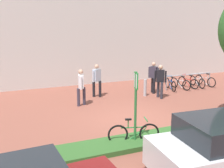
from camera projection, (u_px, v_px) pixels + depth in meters
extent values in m
plane|color=brown|center=(135.00, 119.00, 11.20)|extent=(60.00, 60.00, 0.00)
cube|color=silver|center=(80.00, 2.00, 16.81)|extent=(28.00, 1.20, 10.00)
cube|color=#336028|center=(144.00, 140.00, 9.05)|extent=(7.00, 1.10, 0.16)
cylinder|color=#2D7238|center=(135.00, 109.00, 8.67)|extent=(0.08, 0.08, 2.37)
cube|color=#198C33|center=(136.00, 81.00, 8.47)|extent=(0.10, 0.36, 0.52)
cube|color=white|center=(136.00, 81.00, 8.47)|extent=(0.09, 0.30, 0.44)
torus|color=black|center=(118.00, 135.00, 8.84)|extent=(0.65, 0.24, 0.66)
torus|color=black|center=(149.00, 133.00, 8.96)|extent=(0.65, 0.24, 0.66)
cylinder|color=#1E7233|center=(134.00, 127.00, 8.86)|extent=(0.81, 0.26, 0.04)
cylinder|color=#1E7233|center=(137.00, 135.00, 8.92)|extent=(0.59, 0.20, 0.44)
cylinder|color=#1E7233|center=(128.00, 124.00, 8.81)|extent=(0.04, 0.04, 0.28)
cube|color=black|center=(128.00, 119.00, 8.77)|extent=(0.21, 0.13, 0.05)
cylinder|color=#1E7233|center=(146.00, 119.00, 8.84)|extent=(0.15, 0.41, 0.04)
cylinder|color=#99999E|center=(166.00, 84.00, 15.81)|extent=(0.06, 0.06, 0.80)
cylinder|color=#99999E|center=(209.00, 79.00, 17.03)|extent=(0.06, 0.06, 0.80)
cylinder|color=#99999E|center=(189.00, 75.00, 16.33)|extent=(3.15, 0.09, 0.06)
torus|color=black|center=(174.00, 86.00, 15.53)|extent=(0.18, 0.60, 0.61)
torus|color=black|center=(167.00, 83.00, 16.43)|extent=(0.18, 0.60, 0.61)
cylinder|color=#194CA5|center=(171.00, 81.00, 15.94)|extent=(0.20, 0.76, 0.03)
cylinder|color=#194CA5|center=(170.00, 85.00, 16.08)|extent=(0.15, 0.55, 0.40)
cylinder|color=#194CA5|center=(172.00, 80.00, 15.75)|extent=(0.03, 0.03, 0.26)
cube|color=black|center=(172.00, 77.00, 15.72)|extent=(0.11, 0.20, 0.05)
cylinder|color=#194CA5|center=(169.00, 76.00, 16.23)|extent=(0.39, 0.12, 0.04)
torus|color=black|center=(186.00, 85.00, 15.79)|extent=(0.17, 0.61, 0.61)
torus|color=black|center=(174.00, 82.00, 16.54)|extent=(0.17, 0.61, 0.61)
cylinder|color=silver|center=(180.00, 80.00, 16.12)|extent=(0.19, 0.76, 0.03)
cylinder|color=silver|center=(179.00, 84.00, 16.25)|extent=(0.14, 0.55, 0.40)
cylinder|color=silver|center=(183.00, 79.00, 15.96)|extent=(0.03, 0.03, 0.26)
cube|color=black|center=(183.00, 77.00, 15.93)|extent=(0.11, 0.19, 0.05)
cylinder|color=silver|center=(176.00, 75.00, 16.36)|extent=(0.39, 0.11, 0.04)
torus|color=black|center=(194.00, 84.00, 16.11)|extent=(0.18, 0.61, 0.61)
torus|color=black|center=(182.00, 81.00, 16.86)|extent=(0.18, 0.61, 0.61)
cylinder|color=red|center=(188.00, 79.00, 16.44)|extent=(0.19, 0.76, 0.03)
cylinder|color=red|center=(187.00, 83.00, 16.56)|extent=(0.15, 0.55, 0.40)
cylinder|color=red|center=(191.00, 78.00, 16.28)|extent=(0.03, 0.03, 0.26)
cube|color=black|center=(191.00, 76.00, 16.25)|extent=(0.11, 0.20, 0.05)
cylinder|color=red|center=(184.00, 74.00, 16.67)|extent=(0.39, 0.12, 0.04)
torus|color=black|center=(202.00, 84.00, 16.23)|extent=(0.11, 0.61, 0.61)
torus|color=black|center=(193.00, 80.00, 17.10)|extent=(0.11, 0.61, 0.61)
cylinder|color=silver|center=(198.00, 79.00, 16.62)|extent=(0.10, 0.77, 0.03)
cylinder|color=silver|center=(196.00, 82.00, 16.76)|extent=(0.08, 0.56, 0.40)
cylinder|color=silver|center=(199.00, 77.00, 16.44)|extent=(0.03, 0.03, 0.26)
cube|color=black|center=(200.00, 75.00, 16.41)|extent=(0.09, 0.19, 0.05)
cylinder|color=silver|center=(194.00, 74.00, 16.90)|extent=(0.39, 0.07, 0.04)
torus|color=black|center=(211.00, 82.00, 16.58)|extent=(0.17, 0.61, 0.61)
torus|color=black|center=(199.00, 80.00, 17.34)|extent=(0.17, 0.61, 0.61)
cylinder|color=silver|center=(205.00, 78.00, 16.91)|extent=(0.18, 0.76, 0.03)
cylinder|color=silver|center=(204.00, 81.00, 17.04)|extent=(0.14, 0.55, 0.40)
cylinder|color=silver|center=(208.00, 76.00, 16.75)|extent=(0.03, 0.03, 0.26)
cube|color=black|center=(208.00, 74.00, 16.72)|extent=(0.11, 0.19, 0.05)
cylinder|color=silver|center=(201.00, 73.00, 17.15)|extent=(0.39, 0.11, 0.04)
cylinder|color=#ADADB2|center=(145.00, 88.00, 14.59)|extent=(0.16, 0.16, 0.90)
cylinder|color=#383342|center=(79.00, 97.00, 12.85)|extent=(0.14, 0.14, 0.85)
cylinder|color=#383342|center=(84.00, 96.00, 13.06)|extent=(0.14, 0.14, 0.85)
cube|color=white|center=(81.00, 81.00, 12.79)|extent=(0.34, 0.45, 0.62)
cylinder|color=white|center=(81.00, 83.00, 12.55)|extent=(0.09, 0.09, 0.59)
cylinder|color=white|center=(81.00, 81.00, 13.05)|extent=(0.09, 0.09, 0.59)
sphere|color=tan|center=(81.00, 72.00, 12.69)|extent=(0.22, 0.22, 0.22)
cylinder|color=black|center=(152.00, 85.00, 15.36)|extent=(0.14, 0.14, 0.85)
cylinder|color=black|center=(154.00, 86.00, 15.11)|extent=(0.14, 0.14, 0.85)
cube|color=#383342|center=(154.00, 72.00, 15.08)|extent=(0.42, 0.47, 0.62)
cylinder|color=#383342|center=(149.00, 72.00, 15.22)|extent=(0.09, 0.09, 0.59)
cylinder|color=#383342|center=(158.00, 73.00, 14.94)|extent=(0.09, 0.09, 0.59)
sphere|color=tan|center=(154.00, 64.00, 14.98)|extent=(0.22, 0.22, 0.22)
cylinder|color=#2D2D38|center=(162.00, 91.00, 14.08)|extent=(0.14, 0.14, 0.85)
cylinder|color=#2D2D38|center=(158.00, 89.00, 14.38)|extent=(0.14, 0.14, 0.85)
cube|color=black|center=(160.00, 76.00, 14.07)|extent=(0.47, 0.42, 0.62)
cylinder|color=black|center=(166.00, 77.00, 14.03)|extent=(0.09, 0.09, 0.59)
cylinder|color=black|center=(155.00, 76.00, 14.12)|extent=(0.09, 0.09, 0.59)
sphere|color=tan|center=(161.00, 67.00, 13.97)|extent=(0.22, 0.22, 0.22)
cylinder|color=black|center=(100.00, 89.00, 14.42)|extent=(0.14, 0.14, 0.85)
cylinder|color=black|center=(94.00, 89.00, 14.46)|extent=(0.14, 0.14, 0.85)
cube|color=silver|center=(97.00, 75.00, 14.28)|extent=(0.47, 0.39, 0.62)
cylinder|color=silver|center=(100.00, 75.00, 14.48)|extent=(0.09, 0.09, 0.59)
cylinder|color=silver|center=(93.00, 76.00, 14.09)|extent=(0.09, 0.09, 0.59)
sphere|color=tan|center=(97.00, 66.00, 14.18)|extent=(0.22, 0.22, 0.22)
cylinder|color=black|center=(165.00, 155.00, 7.52)|extent=(0.65, 0.26, 0.64)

